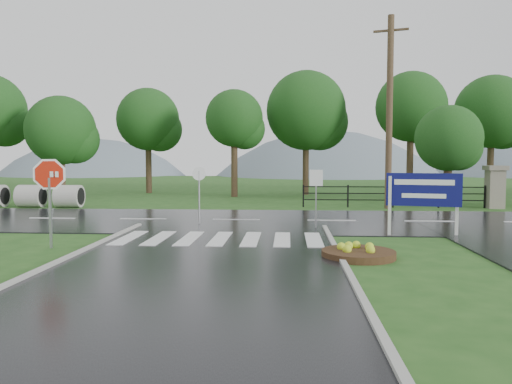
{
  "coord_description": "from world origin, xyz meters",
  "views": [
    {
      "loc": [
        2.17,
        -10.8,
        2.68
      ],
      "look_at": [
        1.09,
        6.0,
        1.5
      ],
      "focal_mm": 35.0,
      "sensor_mm": 36.0,
      "label": 1
    }
  ],
  "objects": [
    {
      "name": "treeline",
      "position": [
        1.0,
        24.0,
        0.0
      ],
      "size": [
        83.2,
        5.2,
        10.0
      ],
      "color": "#144114",
      "rests_on": "ground"
    },
    {
      "name": "walkway",
      "position": [
        8.5,
        4.0,
        0.0
      ],
      "size": [
        2.2,
        11.0,
        0.04
      ],
      "primitive_type": "cube",
      "color": "black",
      "rests_on": "ground"
    },
    {
      "name": "flower_bed",
      "position": [
        4.06,
        2.48,
        0.15
      ],
      "size": [
        1.96,
        1.96,
        0.39
      ],
      "color": "#332111",
      "rests_on": "ground"
    },
    {
      "name": "curb_right",
      "position": [
        3.55,
        -4.0,
        0.0
      ],
      "size": [
        0.15,
        24.0,
        0.12
      ],
      "primitive_type": "cube",
      "color": "#A3A39B",
      "rests_on": "ground"
    },
    {
      "name": "entrance_tree_left",
      "position": [
        11.03,
        17.5,
        3.7
      ],
      "size": [
        3.64,
        3.64,
        5.55
      ],
      "color": "#3D2B1C",
      "rests_on": "ground"
    },
    {
      "name": "reg_sign_small",
      "position": [
        3.22,
        7.75,
        1.56
      ],
      "size": [
        0.49,
        0.08,
        2.21
      ],
      "color": "#939399",
      "rests_on": "ground"
    },
    {
      "name": "ground",
      "position": [
        0.0,
        0.0,
        0.0
      ],
      "size": [
        120.0,
        120.0,
        0.0
      ],
      "primitive_type": "plane",
      "color": "#244F1A",
      "rests_on": "ground"
    },
    {
      "name": "pillar_west",
      "position": [
        13.0,
        16.0,
        1.18
      ],
      "size": [
        1.0,
        1.0,
        2.24
      ],
      "color": "gray",
      "rests_on": "ground"
    },
    {
      "name": "reg_sign_round",
      "position": [
        -1.33,
        8.65,
        1.45
      ],
      "size": [
        0.53,
        0.09,
        2.3
      ],
      "color": "#939399",
      "rests_on": "ground"
    },
    {
      "name": "crosswalk",
      "position": [
        0.0,
        5.0,
        0.06
      ],
      "size": [
        6.5,
        2.8,
        0.02
      ],
      "color": "silver",
      "rests_on": "ground"
    },
    {
      "name": "main_road",
      "position": [
        0.0,
        10.0,
        0.0
      ],
      "size": [
        90.0,
        8.0,
        0.04
      ],
      "primitive_type": "cube",
      "color": "black",
      "rests_on": "ground"
    },
    {
      "name": "fence_west",
      "position": [
        7.75,
        16.0,
        0.72
      ],
      "size": [
        9.58,
        0.08,
        1.2
      ],
      "color": "black",
      "rests_on": "ground"
    },
    {
      "name": "estate_billboard",
      "position": [
        6.75,
        6.32,
        1.47
      ],
      "size": [
        2.4,
        0.59,
        2.14
      ],
      "color": "silver",
      "rests_on": "ground"
    },
    {
      "name": "utility_pole_east",
      "position": [
        7.38,
        15.5,
        5.03
      ],
      "size": [
        1.72,
        0.62,
        9.91
      ],
      "color": "#473523",
      "rests_on": "ground"
    },
    {
      "name": "culvert_pipes",
      "position": [
        -12.64,
        15.0,
        0.6
      ],
      "size": [
        7.6,
        1.2,
        1.2
      ],
      "color": "#9E9B93",
      "rests_on": "ground"
    },
    {
      "name": "stop_sign",
      "position": [
        -4.79,
        3.33,
        1.94
      ],
      "size": [
        1.19,
        0.41,
        2.8
      ],
      "color": "#939399",
      "rests_on": "ground"
    },
    {
      "name": "hills",
      "position": [
        3.49,
        65.0,
        -15.54
      ],
      "size": [
        102.0,
        48.0,
        48.0
      ],
      "color": "slate",
      "rests_on": "ground"
    }
  ]
}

